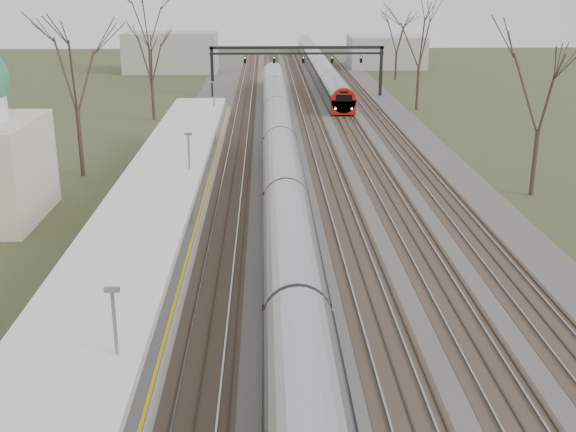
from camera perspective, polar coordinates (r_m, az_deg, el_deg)
name	(u,v)px	position (r m, az deg, el deg)	size (l,w,h in m)	color
track_bed	(312,152)	(60.19, 1.95, 5.08)	(24.00, 160.00, 0.22)	#474442
platform	(175,213)	(43.41, -8.90, 0.24)	(3.50, 69.00, 1.00)	#9E9B93
canopy	(162,177)	(38.15, -9.94, 3.04)	(4.10, 50.00, 3.11)	slate
signal_gantry	(297,56)	(89.00, 0.74, 12.53)	(21.00, 0.59, 6.08)	black
tree_west_far	(73,65)	(53.50, -16.61, 11.35)	(5.50, 5.50, 11.33)	#2D231C
tree_east_far	(543,86)	(49.20, 19.48, 9.67)	(5.00, 5.00, 10.30)	#2D231C
train_near	(280,147)	(55.50, -0.61, 5.46)	(2.62, 90.21, 3.05)	#999CA3
train_far	(318,63)	(112.60, 2.39, 11.96)	(2.62, 75.21, 3.05)	#999CA3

